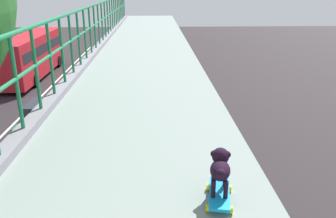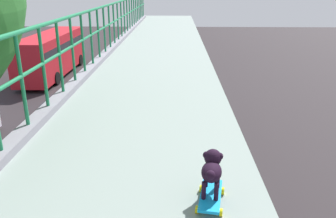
# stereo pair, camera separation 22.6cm
# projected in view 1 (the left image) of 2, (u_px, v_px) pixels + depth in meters

# --- Properties ---
(car_green_seventh) EXTENTS (2.02, 4.58, 1.44)m
(car_green_seventh) POSITION_uv_depth(u_px,v_px,m) (47.00, 115.00, 17.65)
(car_green_seventh) COLOR #1F643E
(car_green_seventh) RESTS_ON ground
(city_bus) EXTENTS (2.56, 10.45, 3.31)m
(city_bus) POSITION_uv_depth(u_px,v_px,m) (30.00, 54.00, 27.01)
(city_bus) COLOR #B01821
(city_bus) RESTS_ON ground
(toy_skateboard) EXTENTS (0.26, 0.48, 0.08)m
(toy_skateboard) POSITION_uv_depth(u_px,v_px,m) (219.00, 194.00, 2.79)
(toy_skateboard) COLOR #0F92D7
(toy_skateboard) RESTS_ON overpass_deck
(small_dog) EXTENTS (0.20, 0.36, 0.33)m
(small_dog) POSITION_uv_depth(u_px,v_px,m) (220.00, 166.00, 2.76)
(small_dog) COLOR black
(small_dog) RESTS_ON toy_skateboard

